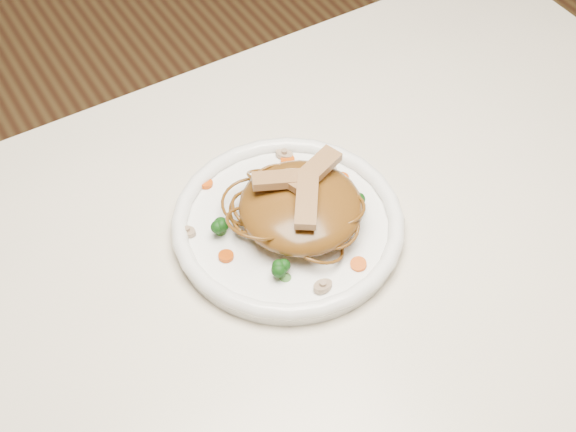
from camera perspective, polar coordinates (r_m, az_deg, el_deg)
table at (r=1.04m, az=2.38°, el=-6.71°), size 1.20×0.80×0.75m
plate at (r=0.99m, az=-0.00°, el=-0.83°), size 0.28×0.28×0.02m
noodle_mound at (r=0.96m, az=0.90°, el=0.66°), size 0.16×0.16×0.05m
chicken_a at (r=0.96m, az=1.86°, el=3.19°), size 0.08×0.05×0.01m
chicken_b at (r=0.95m, az=-0.35°, el=2.58°), size 0.08×0.05×0.01m
chicken_c at (r=0.93m, az=1.33°, el=1.13°), size 0.06×0.08×0.01m
broccoli_0 at (r=1.04m, az=2.47°, el=3.97°), size 0.03×0.03×0.03m
broccoli_1 at (r=0.96m, az=-4.78°, el=-0.54°), size 0.03×0.03×0.03m
broccoli_2 at (r=0.92m, az=-0.19°, el=-3.81°), size 0.03×0.03×0.03m
broccoli_3 at (r=0.99m, az=4.93°, el=0.98°), size 0.03×0.03×0.03m
carrot_0 at (r=1.05m, az=-0.02°, el=3.91°), size 0.02×0.02×0.00m
carrot_1 at (r=0.95m, az=-4.36°, el=-2.81°), size 0.02×0.02×0.00m
carrot_2 at (r=1.03m, az=3.69°, el=2.60°), size 0.02×0.02×0.00m
carrot_3 at (r=1.03m, az=-5.77°, el=2.28°), size 0.02×0.02×0.00m
carrot_4 at (r=0.94m, az=4.95°, el=-3.39°), size 0.02×0.02×0.00m
mushroom_0 at (r=0.92m, az=2.45°, el=-4.93°), size 0.03×0.03×0.01m
mushroom_1 at (r=1.04m, az=2.94°, el=3.19°), size 0.03×0.03×0.01m
mushroom_2 at (r=0.98m, az=-7.06°, el=-1.11°), size 0.03×0.03×0.01m
mushroom_3 at (r=1.05m, az=-0.26°, el=4.32°), size 0.03×0.03×0.01m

